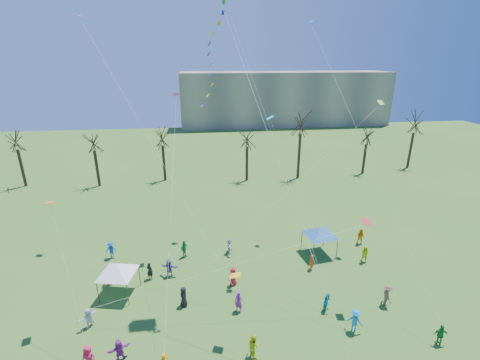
{
  "coord_description": "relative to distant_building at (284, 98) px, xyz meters",
  "views": [
    {
      "loc": [
        -3.68,
        -16.14,
        18.84
      ],
      "look_at": [
        -0.98,
        5.0,
        11.0
      ],
      "focal_mm": 25.0,
      "sensor_mm": 36.0,
      "label": 1
    }
  ],
  "objects": [
    {
      "name": "festival_crowd",
      "position": [
        -23.29,
        -75.07,
        -6.63
      ],
      "size": [
        26.98,
        14.68,
        1.85
      ],
      "color": "#DB1B46",
      "rests_on": "ground"
    },
    {
      "name": "bare_tree_row",
      "position": [
        -17.77,
        -46.48,
        -0.48
      ],
      "size": [
        69.99,
        9.11,
        11.7
      ],
      "color": "black",
      "rests_on": "ground"
    },
    {
      "name": "distant_building",
      "position": [
        0.0,
        0.0,
        0.0
      ],
      "size": [
        60.0,
        14.0,
        15.0
      ],
      "primitive_type": "cube",
      "color": "gray",
      "rests_on": "ground"
    },
    {
      "name": "canopy_tent_blue",
      "position": [
        -14.01,
        -69.9,
        -4.97
      ],
      "size": [
        3.93,
        3.93,
        2.98
      ],
      "color": "#3F3F44",
      "rests_on": "ground"
    },
    {
      "name": "small_kites_aloft",
      "position": [
        -22.45,
        -70.99,
        5.41
      ],
      "size": [
        28.51,
        19.86,
        33.59
      ],
      "color": "orange",
      "rests_on": "ground"
    },
    {
      "name": "canopy_tent_white",
      "position": [
        -32.78,
        -73.78,
        -5.04
      ],
      "size": [
        3.78,
        3.78,
        2.9
      ],
      "color": "#3F3F44",
      "rests_on": "ground"
    },
    {
      "name": "big_box_kite",
      "position": [
        -24.14,
        -74.19,
        11.68
      ],
      "size": [
        4.42,
        6.87,
        25.19
      ],
      "color": "red",
      "rests_on": "ground"
    }
  ]
}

